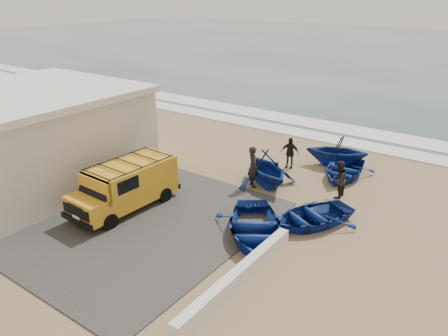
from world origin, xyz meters
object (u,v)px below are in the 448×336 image
Objects in this scene: boat_mid_left at (266,168)px; boat_far_left at (337,151)px; boat_mid_right at (344,170)px; fisherman_back at (290,153)px; parapet at (238,277)px; boat_near_right at (311,216)px; building at (27,137)px; fisherman_middle at (338,179)px; boat_near_left at (254,227)px; fisherman_front at (253,167)px; van at (126,184)px.

boat_far_left is (1.74, 4.18, -0.03)m from boat_mid_left.
boat_mid_right is 2.15× the size of fisherman_back.
boat_near_right reaches higher than parapet.
fisherman_middle is at bearing 27.82° from building.
building is 1.57× the size of parapet.
fisherman_back is (-2.15, 6.86, 0.38)m from boat_near_left.
boat_near_right is 4.18m from fisherman_front.
boat_mid_left is 2.01× the size of fisherman_back.
building is at bearing 155.76° from boat_mid_left.
boat_near_right is (6.86, 3.18, -0.71)m from van.
parapet is at bearing -103.43° from boat_near_left.
fisherman_front reaches higher than boat_near_left.
boat_near_right is 1.82× the size of fisherman_front.
boat_near_left is 4.59m from fisherman_front.
boat_mid_right is (6.15, 8.34, -0.72)m from van.
boat_mid_right is at bearing -6.18° from fisherman_back.
boat_near_right is 1.02× the size of boat_mid_right.
boat_far_left reaches higher than boat_mid_right.
boat_near_right is 2.94m from fisherman_middle.
boat_near_left is 2.11× the size of fisherman_front.
parapet is (12.50, -1.00, -1.89)m from building.
fisherman_back is at bearing 42.48° from building.
fisherman_back is (3.41, 7.92, -0.27)m from van.
building is 2.29× the size of boat_near_left.
boat_mid_right is at bearing 36.57° from building.
parapet is 3.73× the size of fisherman_back.
boat_near_right is at bearing 23.35° from boat_near_left.
building is at bearing 153.04° from boat_near_left.
boat_near_left reaches higher than parapet.
building reaches higher than fisherman_middle.
boat_mid_left is 0.66m from fisherman_front.
fisherman_front is at bearing 118.49° from parapet.
boat_far_left reaches higher than boat_near_left.
boat_mid_left is 2.56m from fisherman_back.
boat_far_left reaches higher than fisherman_back.
building reaches higher than boat_mid_right.
fisherman_back is at bearing 153.20° from boat_near_right.
building is 5.58× the size of fisherman_middle.
building is 5.84× the size of fisherman_back.
fisherman_back reaches higher than boat_near_left.
building reaches higher than boat_near_right.
boat_mid_right is at bearing 15.60° from boat_far_left.
building is at bearing -171.88° from van.
fisherman_back is at bearing -69.43° from boat_far_left.
building reaches higher than parapet.
boat_near_left is 1.16× the size of boat_near_right.
parapet is 7.41m from fisherman_front.
boat_mid_left is 3.99m from boat_mid_right.
boat_near_left is 7.20m from fisherman_back.
building is at bearing -145.70° from boat_mid_right.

